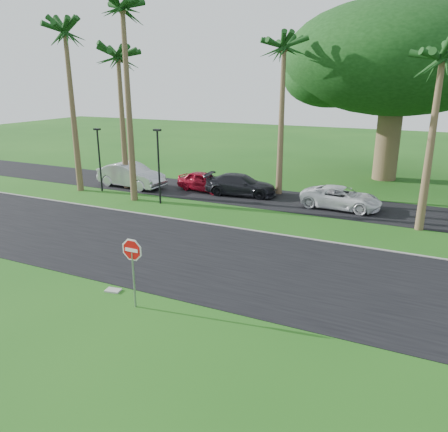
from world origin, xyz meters
The scene contains 18 objects.
ground centered at (0.00, 0.00, 0.00)m, with size 120.00×120.00×0.00m, color #184C13.
road centered at (0.00, 2.00, 0.01)m, with size 120.00×8.00×0.02m, color black.
parking_strip centered at (0.00, 12.50, 0.01)m, with size 120.00×5.00×0.02m, color black.
curb centered at (0.00, 6.05, 0.03)m, with size 120.00×0.12×0.06m, color gray.
stop_sign_near centered at (0.50, -3.00, 1.77)m, with size 1.05×0.07×2.62m.
palm_left_far centered at (-13.00, 9.00, 10.13)m, with size 5.00×5.00×11.50m.
palm_left_mid centered at (-10.50, 11.00, 8.68)m, with size 5.00×5.00×10.00m.
palm_left_near centered at (-8.00, 8.50, 11.10)m, with size 5.00×5.00×12.50m.
palm_center centered at (0.00, 14.00, 9.16)m, with size 5.00×5.00×10.50m.
palm_right_near centered at (9.00, 10.00, 8.19)m, with size 5.00×5.00×9.50m.
canopy_tree centered at (6.00, 22.00, 8.95)m, with size 16.50×16.50×13.12m.
streetlight_left centered at (-11.50, 9.50, 2.50)m, with size 0.45×0.25×4.34m.
streetlight_right centered at (-6.00, 8.50, 2.65)m, with size 0.45×0.25×4.64m.
car_silver centered at (-10.31, 11.34, 0.86)m, with size 1.81×5.20×1.71m, color #A5A7AC.
car_red centered at (-5.01, 12.56, 0.67)m, with size 1.57×3.91×1.33m, color maroon.
car_dark centered at (-2.22, 12.58, 0.70)m, with size 1.96×4.82×1.40m, color black.
car_minivan centered at (4.53, 12.16, 0.66)m, with size 2.19×4.75×1.32m, color silver.
utility_slab centered at (-0.95, -2.40, 0.03)m, with size 0.55×0.35×0.06m, color #A2A19A.
Camera 1 is at (8.95, -13.83, 7.46)m, focal length 35.00 mm.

